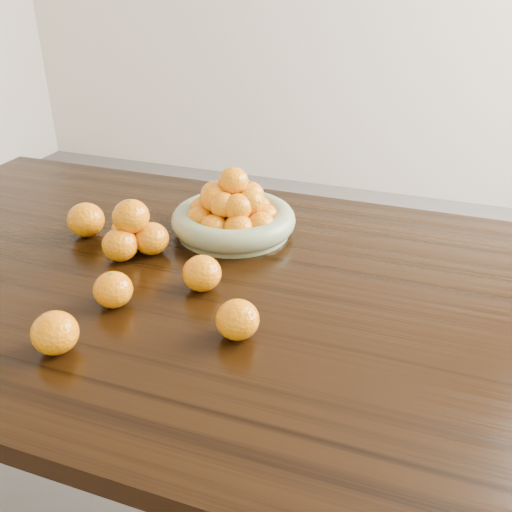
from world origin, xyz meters
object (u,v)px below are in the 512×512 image
(fruit_bowl, at_px, (233,214))
(loose_orange_0, at_px, (113,290))
(orange_pyramid, at_px, (133,232))
(dining_table, at_px, (261,325))

(fruit_bowl, bearing_deg, loose_orange_0, -104.24)
(orange_pyramid, bearing_deg, loose_orange_0, -69.55)
(dining_table, xyz_separation_m, loose_orange_0, (-0.24, -0.15, 0.12))
(loose_orange_0, bearing_deg, dining_table, 32.82)
(dining_table, distance_m, orange_pyramid, 0.34)
(orange_pyramid, distance_m, loose_orange_0, 0.21)
(orange_pyramid, bearing_deg, dining_table, -8.30)
(dining_table, height_order, fruit_bowl, fruit_bowl)
(orange_pyramid, bearing_deg, fruit_bowl, 45.04)
(dining_table, relative_size, orange_pyramid, 14.04)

